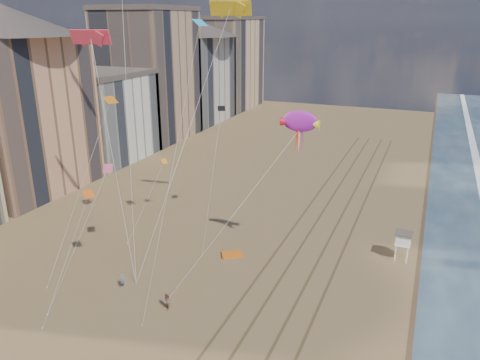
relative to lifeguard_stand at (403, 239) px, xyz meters
name	(u,v)px	position (x,y,z in m)	size (l,w,h in m)	color
wet_sand	(458,242)	(6.24, 7.59, -2.65)	(260.00, 260.00, 0.00)	#42301E
tracks	(309,253)	(-10.21, -2.41, -2.64)	(7.68, 120.00, 0.01)	brown
buildings	(134,82)	(-58.50, 33.18, 10.90)	(34.72, 131.35, 29.00)	#C6B284
lifeguard_stand	(403,239)	(0.00, 0.00, 0.00)	(1.90, 1.90, 3.44)	white
grounded_kite	(232,254)	(-18.48, -6.60, -2.51)	(2.36, 1.50, 0.27)	orange
show_kite	(300,122)	(-10.91, -6.69, 14.00)	(6.91, 6.16, 21.79)	purple
kite_flyer_a	(122,281)	(-26.25, -17.23, -1.89)	(0.55, 0.36, 1.52)	slate
kite_flyer_b	(167,301)	(-19.95, -18.86, -1.75)	(0.87, 0.68, 1.79)	#9C634F
small_kites	(142,122)	(-27.97, -9.13, 13.11)	(14.44, 17.91, 18.51)	orange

